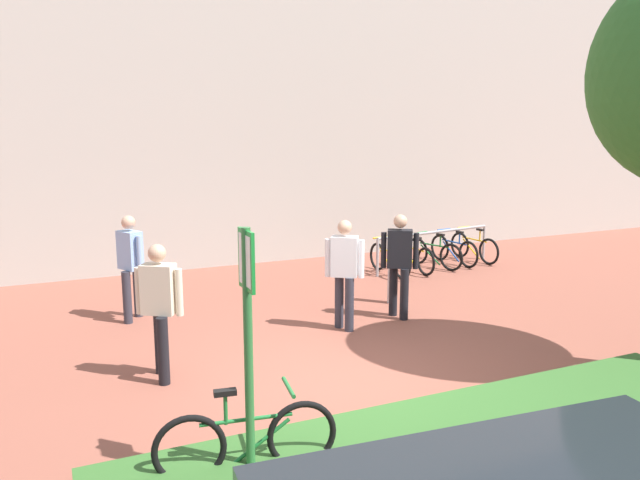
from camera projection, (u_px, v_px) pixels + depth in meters
ground_plane at (346, 383)px, 7.70m from camera, size 60.00×60.00×0.00m
building_facade at (195, 37)px, 13.53m from camera, size 28.00×1.20×10.00m
planter_strip at (439, 427)px, 6.41m from camera, size 7.00×1.10×0.16m
parking_sign_post at (248, 318)px, 5.34m from camera, size 0.08×0.36×2.30m
bike_at_sign at (247, 440)px, 5.61m from camera, size 1.67×0.42×0.86m
bike_rack_cluster at (434, 252)px, 13.86m from camera, size 3.18×1.93×0.83m
bollard_steel at (392, 278)px, 11.07m from camera, size 0.16×0.16×0.90m
person_shirt_white at (159, 303)px, 7.67m from camera, size 0.53×0.52×1.72m
person_casual_tan at (131, 261)px, 10.03m from camera, size 0.40×0.55×1.72m
person_shirt_blue at (344, 268)px, 9.55m from camera, size 0.52×0.42×1.72m
person_suited_dark at (399, 259)px, 10.14m from camera, size 0.53×0.42×1.72m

